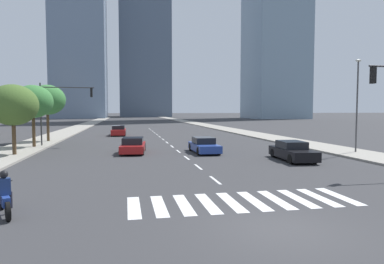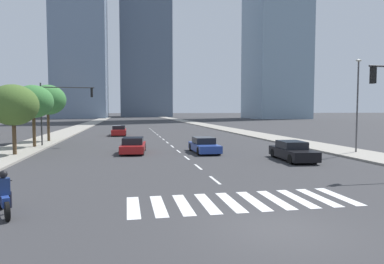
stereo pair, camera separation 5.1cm
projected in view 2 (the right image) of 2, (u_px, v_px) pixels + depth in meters
name	position (u px, v px, depth m)	size (l,w,h in m)	color
ground_plane	(276.00, 228.00, 9.92)	(800.00, 800.00, 0.00)	#333335
sidewalk_east	(272.00, 138.00, 41.81)	(4.00, 260.00, 0.15)	gray
sidewalk_west	(42.00, 141.00, 36.81)	(4.00, 260.00, 0.15)	gray
crosswalk_near	(242.00, 201.00, 12.86)	(8.55, 2.82, 0.01)	silver
lane_divider_center	(163.00, 139.00, 40.30)	(0.14, 50.00, 0.01)	silver
motorcycle_lead	(4.00, 197.00, 11.19)	(1.14, 2.05, 1.49)	black
sedan_black_0	(292.00, 151.00, 23.43)	(2.08, 4.75, 1.31)	black
sedan_red_1	(133.00, 146.00, 27.46)	(2.22, 4.73, 1.26)	maroon
sedan_red_2	(119.00, 131.00, 46.43)	(1.96, 4.82, 1.36)	maroon
sedan_blue_3	(204.00, 146.00, 27.67)	(1.86, 4.51, 1.24)	navy
traffic_signal_far	(62.00, 102.00, 32.08)	(5.13, 0.28, 5.83)	#333335
street_lamp_east	(358.00, 98.00, 26.70)	(0.50, 0.24, 7.26)	#3F3F42
street_tree_nearest	(13.00, 105.00, 25.18)	(3.58, 3.58, 5.20)	#4C3823
street_tree_second	(33.00, 102.00, 30.60)	(3.48, 3.48, 5.55)	#4C3823
street_tree_third	(48.00, 100.00, 36.24)	(3.75, 3.75, 5.99)	#4C3823
office_tower_center_skyline	(145.00, 25.00, 181.89)	(26.02, 29.20, 109.99)	slate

